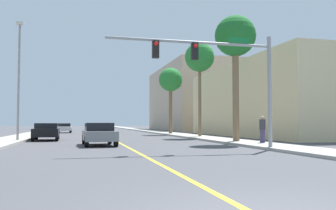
# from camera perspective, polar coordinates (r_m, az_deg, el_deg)

# --- Properties ---
(ground) EXTENTS (192.00, 192.00, 0.00)m
(ground) POSITION_cam_1_polar(r_m,az_deg,el_deg) (46.74, -10.83, -4.52)
(ground) COLOR #47474C
(sidewalk_left) EXTENTS (2.68, 168.00, 0.15)m
(sidewalk_left) POSITION_cam_1_polar(r_m,az_deg,el_deg) (46.96, -20.43, -4.29)
(sidewalk_left) COLOR #9E9B93
(sidewalk_left) RESTS_ON ground
(sidewalk_right) EXTENTS (2.68, 168.00, 0.15)m
(sidewalk_right) POSITION_cam_1_polar(r_m,az_deg,el_deg) (47.81, -1.39, -4.44)
(sidewalk_right) COLOR #9E9B93
(sidewalk_right) RESTS_ON ground
(lane_marking_center) EXTENTS (0.16, 144.00, 0.01)m
(lane_marking_center) POSITION_cam_1_polar(r_m,az_deg,el_deg) (46.74, -10.83, -4.51)
(lane_marking_center) COLOR yellow
(lane_marking_center) RESTS_ON ground
(building_right_near) EXTENTS (11.02, 23.14, 7.31)m
(building_right_near) POSITION_cam_1_polar(r_m,az_deg,el_deg) (38.53, 17.39, 0.63)
(building_right_near) COLOR beige
(building_right_near) RESTS_ON ground
(building_right_far) EXTENTS (16.65, 25.74, 11.59)m
(building_right_far) POSITION_cam_1_polar(r_m,az_deg,el_deg) (66.62, 6.12, 0.95)
(building_right_far) COLOR tan
(building_right_far) RESTS_ON ground
(traffic_signal_mast) EXTENTS (8.52, 0.36, 5.71)m
(traffic_signal_mast) POSITION_cam_1_polar(r_m,az_deg,el_deg) (17.88, 8.77, 6.42)
(traffic_signal_mast) COLOR gray
(traffic_signal_mast) RESTS_ON sidewalk_right
(street_lamp) EXTENTS (0.56, 0.28, 8.59)m
(street_lamp) POSITION_cam_1_polar(r_m,az_deg,el_deg) (27.70, -23.06, 4.58)
(street_lamp) COLOR gray
(street_lamp) RESTS_ON sidewalk_left
(palm_near) EXTENTS (2.81, 2.81, 8.59)m
(palm_near) POSITION_cam_1_polar(r_m,az_deg,el_deg) (24.89, 10.87, 10.49)
(palm_near) COLOR brown
(palm_near) RESTS_ON sidewalk_right
(palm_mid) EXTENTS (2.73, 2.73, 8.68)m
(palm_mid) POSITION_cam_1_polar(r_m,az_deg,el_deg) (32.91, 5.15, 7.58)
(palm_mid) COLOR brown
(palm_mid) RESTS_ON sidewalk_right
(palm_far) EXTENTS (2.72, 2.72, 7.57)m
(palm_far) POSITION_cam_1_polar(r_m,az_deg,el_deg) (40.75, 0.42, 3.95)
(palm_far) COLOR brown
(palm_far) RESTS_ON sidewalk_right
(car_black) EXTENTS (2.02, 4.35, 1.34)m
(car_black) POSITION_cam_1_polar(r_m,az_deg,el_deg) (29.07, -19.15, -4.03)
(car_black) COLOR black
(car_black) RESTS_ON ground
(car_gray) EXTENTS (2.01, 4.14, 1.38)m
(car_gray) POSITION_cam_1_polar(r_m,az_deg,el_deg) (21.86, -11.13, -4.59)
(car_gray) COLOR slate
(car_gray) RESTS_ON ground
(car_silver) EXTENTS (1.82, 4.09, 1.28)m
(car_silver) POSITION_cam_1_polar(r_m,az_deg,el_deg) (49.57, -16.45, -3.55)
(car_silver) COLOR #BCBCC1
(car_silver) RESTS_ON ground
(pedestrian) EXTENTS (0.38, 0.38, 1.66)m
(pedestrian) POSITION_cam_1_polar(r_m,az_deg,el_deg) (22.65, 15.09, -3.83)
(pedestrian) COLOR #3F3859
(pedestrian) RESTS_ON sidewalk_right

